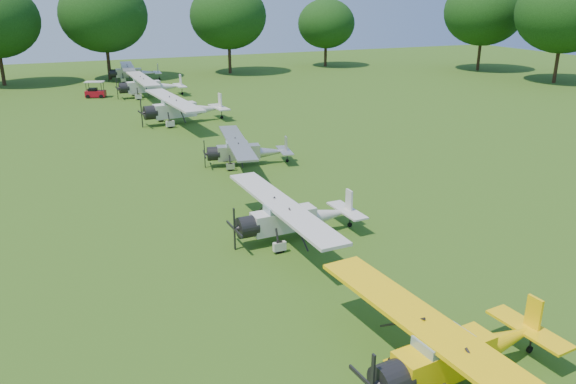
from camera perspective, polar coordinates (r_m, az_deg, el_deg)
name	(u,v)px	position (r m, az deg, el deg)	size (l,w,h in m)	color
ground	(304,242)	(25.90, 1.63, -5.08)	(160.00, 160.00, 0.00)	#2E4C13
tree_belt	(378,60)	(25.54, 9.15, 13.11)	(137.36, 130.27, 14.52)	#322313
aircraft_2	(457,349)	(17.31, 16.83, -15.07)	(6.59, 10.49, 2.06)	yellow
aircraft_3	(293,215)	(25.82, 0.49, -2.37)	(6.29, 10.01, 1.97)	silver
aircraft_4	(245,149)	(37.15, -4.40, 4.33)	(5.87, 9.29, 1.83)	#B8B7BC
aircraft_5	(181,107)	(50.23, -10.81, 8.45)	(7.63, 12.15, 2.39)	silver
aircraft_6	(149,85)	(64.07, -13.97, 10.54)	(7.38, 11.72, 2.32)	silver
aircraft_7	(133,71)	(76.81, -15.50, 11.74)	(6.73, 10.72, 2.11)	#B8B7BC
golf_cart	(95,92)	(65.52, -19.01, 9.57)	(2.32, 1.82, 1.74)	maroon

